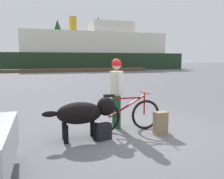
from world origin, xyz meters
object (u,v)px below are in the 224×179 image
Objects in this scene: backpack at (161,123)px; handbag_pannier at (103,132)px; ferry_boat at (95,52)px; dog at (85,112)px; person_cyclist at (116,87)px; bicycle at (125,115)px.

backpack is 1.32m from handbag_pannier.
handbag_pannier is at bearing -102.91° from ferry_boat.
handbag_pannier is (0.35, -0.16, -0.39)m from dog.
person_cyclist is 1.33m from backpack.
handbag_pannier is at bearing -24.38° from dog.
person_cyclist is 1.25m from handbag_pannier.
ferry_boat reaches higher than bicycle.
dog is at bearing 155.62° from handbag_pannier.
handbag_pannier is (-0.64, -0.41, -0.21)m from bicycle.
bicycle is 4.98× the size of handbag_pannier.
bicycle is 0.79m from handbag_pannier.
person_cyclist is at bearing -102.29° from ferry_boat.
backpack is (0.68, -0.43, -0.13)m from bicycle.
ferry_boat is (7.54, 32.90, 2.65)m from handbag_pannier.
bicycle is 1.04m from dog.
bicycle is 0.72m from person_cyclist.
ferry_boat reaches higher than dog.
person_cyclist is 1.10× the size of dog.
ferry_boat is at bearing 77.09° from handbag_pannier.
dog is at bearing -165.76° from bicycle.
backpack is (1.67, -0.18, -0.31)m from dog.
person_cyclist is 4.87× the size of handbag_pannier.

